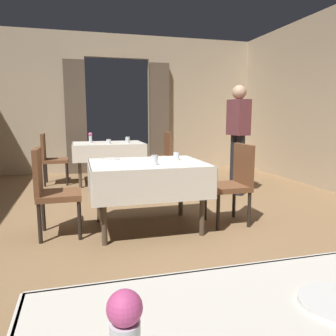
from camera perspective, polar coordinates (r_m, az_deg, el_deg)
name	(u,v)px	position (r m, az deg, el deg)	size (l,w,h in m)	color
ground	(166,230)	(3.74, -0.32, -10.62)	(10.08, 10.08, 0.00)	olive
wall_back	(118,104)	(7.64, -8.59, 10.82)	(6.40, 0.27, 3.00)	tan
dining_table_mid	(147,172)	(3.65, -3.60, -0.70)	(1.25, 0.98, 0.75)	#4C3D2D
dining_table_far	(108,148)	(6.31, -10.20, 3.37)	(1.30, 0.97, 0.75)	#4C3D2D
chair_mid_left	(51,188)	(3.64, -19.45, -3.25)	(0.44, 0.44, 0.93)	black
chair_mid_right	(234,180)	(3.93, 11.21, -2.01)	(0.44, 0.44, 0.93)	black
chair_far_right	(162,154)	(6.47, -0.99, 2.46)	(0.44, 0.44, 0.93)	black
chair_far_left	(51,156)	(6.42, -19.48, 1.89)	(0.44, 0.44, 0.93)	black
flower_vase_near	(125,331)	(0.71, -7.38, -26.06)	(0.07, 0.07, 0.18)	silver
glass_mid_a	(155,160)	(3.42, -2.33, 1.37)	(0.07, 0.07, 0.10)	silver
plate_mid_b	(111,159)	(3.92, -9.81, 1.55)	(0.21, 0.21, 0.01)	white
glass_mid_c	(176,156)	(3.78, 1.45, 2.03)	(0.07, 0.07, 0.09)	silver
flower_vase_far	(90,137)	(6.38, -13.17, 5.18)	(0.07, 0.07, 0.19)	silver
glass_far_b	(109,142)	(6.07, -10.15, 4.49)	(0.08, 0.08, 0.08)	silver
glass_far_c	(127,140)	(6.22, -6.99, 4.77)	(0.07, 0.07, 0.10)	silver
glass_far_d	(128,139)	(6.57, -6.91, 4.95)	(0.08, 0.08, 0.09)	silver
person_waiter_by_doorway	(238,130)	(5.36, 11.94, 6.35)	(0.27, 0.39, 1.72)	black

